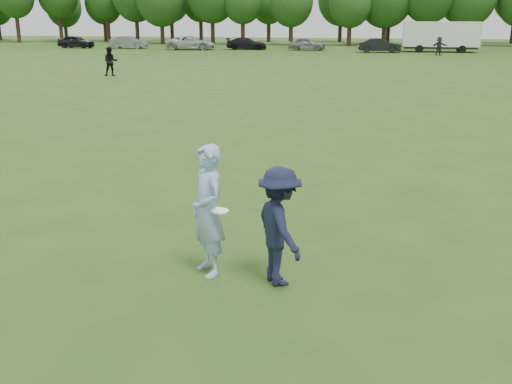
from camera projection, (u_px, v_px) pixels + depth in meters
ground at (216, 266)px, 9.78m from camera, size 200.00×200.00×0.00m
thrower at (208, 211)px, 9.22m from camera, size 0.87×0.90×2.07m
defender at (279, 226)px, 8.92m from camera, size 1.21×1.36×1.82m
player_far_a at (111, 62)px, 39.62m from camera, size 1.14×1.04×1.90m
player_far_d at (439, 46)px, 59.74m from camera, size 1.74×1.30×1.82m
car_a at (76, 42)px, 72.99m from camera, size 4.55×2.09×1.51m
car_b at (129, 42)px, 71.95m from camera, size 4.58×1.98×1.47m
car_c at (191, 43)px, 69.26m from camera, size 5.98×3.37×1.58m
car_d at (246, 44)px, 69.61m from camera, size 4.86×2.38×1.36m
car_e at (307, 44)px, 68.16m from camera, size 4.30×1.97×1.43m
car_f at (380, 45)px, 64.26m from camera, size 4.61×1.85×1.49m
disc_in_play at (220, 211)px, 8.99m from camera, size 0.33×0.33×0.05m
cargo_trailer at (441, 35)px, 64.73m from camera, size 9.00×2.75×3.20m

